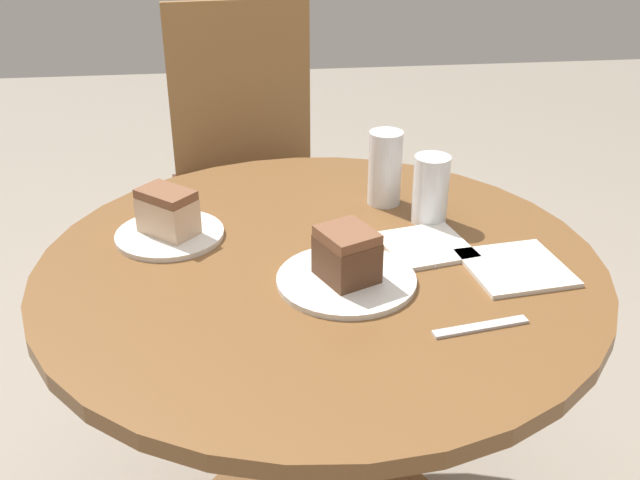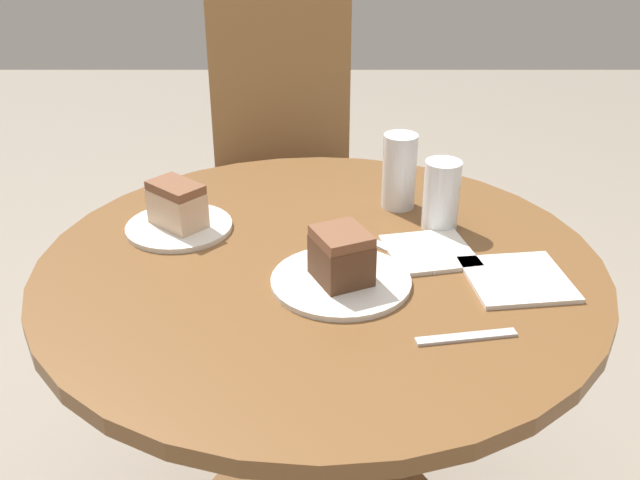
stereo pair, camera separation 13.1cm
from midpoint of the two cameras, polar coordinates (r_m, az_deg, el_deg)
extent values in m
cylinder|color=brown|center=(1.54, 2.51, -13.27)|extent=(0.10, 0.10, 0.65)
cylinder|color=brown|center=(1.34, 2.81, -2.16)|extent=(1.01, 1.01, 0.03)
cylinder|color=olive|center=(2.12, -6.11, -5.15)|extent=(0.04, 0.04, 0.43)
cylinder|color=olive|center=(2.14, 4.78, -4.70)|extent=(0.04, 0.04, 0.43)
cylinder|color=olive|center=(2.48, -5.97, 0.02)|extent=(0.04, 0.04, 0.43)
cylinder|color=olive|center=(2.50, 3.32, 0.36)|extent=(0.04, 0.04, 0.43)
cube|color=#47281E|center=(2.19, -1.05, 3.03)|extent=(0.48, 0.49, 0.03)
cube|color=olive|center=(2.30, -1.46, 11.51)|extent=(0.42, 0.05, 0.52)
cylinder|color=silver|center=(1.26, 4.60, -3.23)|extent=(0.24, 0.24, 0.01)
cylinder|color=silver|center=(1.45, -8.18, 0.92)|extent=(0.20, 0.20, 0.01)
cube|color=brown|center=(1.24, 4.67, -1.62)|extent=(0.11, 0.12, 0.07)
cube|color=brown|center=(1.22, 4.75, 0.19)|extent=(0.11, 0.12, 0.02)
cube|color=beige|center=(1.43, -8.28, 2.33)|extent=(0.12, 0.12, 0.07)
cube|color=brown|center=(1.42, -8.40, 3.90)|extent=(0.12, 0.12, 0.02)
cylinder|color=beige|center=(1.46, 11.70, 2.42)|extent=(0.06, 0.06, 0.08)
cylinder|color=white|center=(1.45, 11.79, 3.33)|extent=(0.07, 0.07, 0.14)
cylinder|color=silver|center=(1.53, 8.47, 4.51)|extent=(0.06, 0.06, 0.12)
cylinder|color=white|center=(1.52, 8.51, 5.16)|extent=(0.07, 0.07, 0.15)
cube|color=silver|center=(1.33, 17.59, -2.91)|extent=(0.18, 0.18, 0.01)
cube|color=silver|center=(1.36, 8.76, -1.13)|extent=(0.14, 0.15, 0.00)
cube|color=silver|center=(1.16, 14.35, -7.26)|extent=(0.16, 0.04, 0.00)
cube|color=silver|center=(1.38, 11.05, -0.94)|extent=(0.18, 0.18, 0.01)
camera|label=1|loc=(0.07, -87.14, 1.49)|focal=42.00mm
camera|label=2|loc=(0.07, 92.86, -1.49)|focal=42.00mm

